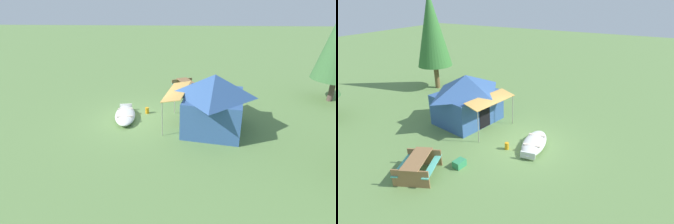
# 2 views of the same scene
# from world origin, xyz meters

# --- Properties ---
(ground_plane) EXTENTS (80.00, 80.00, 0.00)m
(ground_plane) POSITION_xyz_m (0.00, 0.00, 0.00)
(ground_plane) COLOR #618547
(beached_rowboat) EXTENTS (2.57, 1.36, 0.41)m
(beached_rowboat) POSITION_xyz_m (-0.10, -0.77, 0.21)
(beached_rowboat) COLOR silver
(beached_rowboat) RESTS_ON ground_plane
(canvas_cabin_tent) EXTENTS (3.84, 4.10, 2.65)m
(canvas_cabin_tent) POSITION_xyz_m (0.75, 3.55, 1.37)
(canvas_cabin_tent) COLOR #32558E
(canvas_cabin_tent) RESTS_ON ground_plane
(picnic_table) EXTENTS (2.05, 1.93, 0.78)m
(picnic_table) POSITION_xyz_m (-4.19, 2.41, 0.48)
(picnic_table) COLOR olive
(picnic_table) RESTS_ON ground_plane
(cooler_box) EXTENTS (0.53, 0.43, 0.30)m
(cooler_box) POSITION_xyz_m (-2.98, 1.35, 0.15)
(cooler_box) COLOR #328C57
(cooler_box) RESTS_ON ground_plane
(fuel_can) EXTENTS (0.27, 0.27, 0.33)m
(fuel_can) POSITION_xyz_m (-0.86, 0.26, 0.16)
(fuel_can) COLOR orange
(fuel_can) RESTS_ON ground_plane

